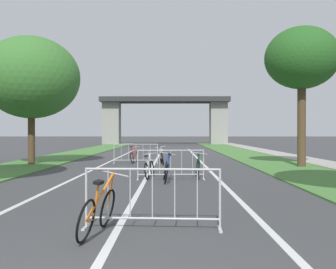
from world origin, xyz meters
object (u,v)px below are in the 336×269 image
bicycle_blue_2 (166,171)px  bicycle_silver_5 (161,157)px  crowd_barrier_second (171,165)px  tree_right_oak_mid (302,59)px  bicycle_red_1 (134,156)px  crowd_barrier_nearest (152,199)px  bicycle_orange_4 (98,211)px  bicycle_green_3 (198,168)px  crowd_barrier_third (136,154)px  bicycle_white_0 (149,169)px  tree_left_pine_near (31,78)px

bicycle_blue_2 → bicycle_silver_5: size_ratio=1.00×
crowd_barrier_second → bicycle_blue_2: 0.62m
crowd_barrier_second → tree_right_oak_mid: bearing=37.6°
bicycle_red_1 → crowd_barrier_nearest: bearing=-75.2°
crowd_barrier_second → bicycle_orange_4: crowd_barrier_second is taller
crowd_barrier_nearest → bicycle_green_3: (1.28, 7.36, -0.14)m
crowd_barrier_third → bicycle_red_1: crowd_barrier_third is taller
bicycle_red_1 → bicycle_blue_2: bicycle_blue_2 is taller
bicycle_orange_4 → bicycle_silver_5: 13.71m
crowd_barrier_third → bicycle_red_1: bearing=105.7°
bicycle_silver_5 → bicycle_red_1: bearing=-39.9°
crowd_barrier_second → bicycle_silver_5: size_ratio=1.38×
crowd_barrier_second → bicycle_red_1: bearing=105.2°
bicycle_silver_5 → bicycle_blue_2: bearing=86.4°
bicycle_white_0 → bicycle_blue_2: size_ratio=0.93×
tree_right_oak_mid → bicycle_white_0: 9.51m
bicycle_white_0 → bicycle_blue_2: bearing=-50.2°
crowd_barrier_second → crowd_barrier_third: size_ratio=1.00×
bicycle_red_1 → bicycle_orange_4: bearing=-78.7°
bicycle_orange_4 → tree_right_oak_mid: bearing=67.4°
bicycle_white_0 → bicycle_orange_4: bicycle_orange_4 is taller
bicycle_red_1 → bicycle_orange_4: 14.71m
tree_right_oak_mid → bicycle_blue_2: bearing=-139.9°
tree_right_oak_mid → bicycle_silver_5: (-6.70, 1.61, -4.77)m
tree_right_oak_mid → bicycle_green_3: 8.27m
bicycle_blue_2 → bicycle_white_0: bearing=119.1°
bicycle_white_0 → bicycle_orange_4: (-0.38, -7.74, 0.04)m
bicycle_blue_2 → bicycle_orange_4: size_ratio=1.02×
bicycle_silver_5 → crowd_barrier_second: bearing=88.0°
tree_left_pine_near → crowd_barrier_nearest: size_ratio=2.73×
crowd_barrier_nearest → bicycle_green_3: size_ratio=1.34×
crowd_barrier_third → bicycle_red_1: 0.50m
tree_right_oak_mid → bicycle_blue_2: tree_right_oak_mid is taller
tree_left_pine_near → tree_right_oak_mid: (13.32, -1.27, 0.69)m
crowd_barrier_third → bicycle_silver_5: (1.37, -0.53, -0.15)m
crowd_barrier_second → crowd_barrier_third: (-1.88, 6.91, 0.00)m
crowd_barrier_third → tree_left_pine_near: bearing=-170.5°
crowd_barrier_nearest → bicycle_red_1: (-1.71, 14.28, -0.17)m
tree_right_oak_mid → bicycle_orange_4: size_ratio=3.91×
tree_left_pine_near → bicycle_orange_4: 15.18m
bicycle_red_1 → crowd_barrier_second: bearing=-66.8°
crowd_barrier_second → bicycle_orange_4: (-1.16, -7.31, -0.13)m
bicycle_red_1 → bicycle_blue_2: size_ratio=0.97×
crowd_barrier_third → bicycle_green_3: 7.08m
crowd_barrier_third → crowd_barrier_second: bearing=-74.8°
crowd_barrier_nearest → bicycle_silver_5: crowd_barrier_nearest is taller
bicycle_red_1 → bicycle_green_3: bicycle_green_3 is taller
bicycle_green_3 → bicycle_red_1: bearing=-65.0°
crowd_barrier_second → bicycle_green_3: bearing=24.3°
bicycle_white_0 → bicycle_orange_4: 7.75m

